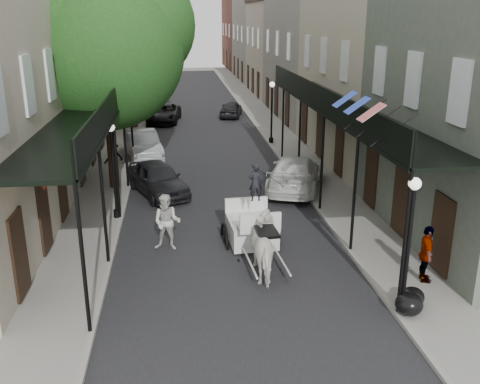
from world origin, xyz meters
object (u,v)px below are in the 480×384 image
object	(u,v)px
pedestrian_walking	(167,222)
car_right_near	(295,173)
car_left_near	(158,178)
lamppost_left	(114,169)
car_left_mid	(143,145)
lamppost_right_near	(408,244)
car_right_far	(231,109)
horse	(267,247)
carriage	(249,207)
pedestrian_sidewalk_right	(426,254)
tree_far	(135,43)
tree_near	(114,43)
pedestrian_sidewalk_left	(114,158)
car_left_far	(164,113)
lamppost_right_far	(272,111)

from	to	relation	value
pedestrian_walking	car_right_near	bearing A→B (deg)	59.79
car_left_near	lamppost_left	bearing A→B (deg)	-138.50
car_left_near	car_left_mid	xyz separation A→B (m)	(-1.00, 6.52, 0.03)
lamppost_right_near	car_right_far	distance (m)	29.75
horse	carriage	bearing A→B (deg)	-90.00
pedestrian_sidewalk_right	car_right_far	world-z (taller)	pedestrian_sidewalk_right
pedestrian_walking	car_right_far	world-z (taller)	pedestrian_walking
carriage	car_left_near	world-z (taller)	carriage
tree_far	car_left_near	size ratio (longest dim) A/B	2.00
tree_near	lamppost_left	world-z (taller)	tree_near
horse	pedestrian_sidewalk_right	xyz separation A→B (m)	(4.49, -1.17, 0.07)
pedestrian_sidewalk_right	pedestrian_sidewalk_left	bearing A→B (deg)	53.44
car_left_near	tree_far	bearing A→B (deg)	74.25
horse	car_right_far	bearing A→B (deg)	-97.11
carriage	car_left_mid	distance (m)	12.72
tree_near	pedestrian_walking	xyz separation A→B (m)	(2.09, -7.18, -5.51)
lamppost_left	pedestrian_walking	size ratio (longest dim) A/B	1.90
horse	car_left_far	world-z (taller)	horse
lamppost_right_far	lamppost_left	bearing A→B (deg)	-124.35
horse	tree_near	bearing A→B (deg)	-65.09
pedestrian_sidewalk_right	car_left_far	bearing A→B (deg)	31.27
tree_far	car_left_near	bearing A→B (deg)	-83.81
tree_far	car_left_mid	bearing A→B (deg)	-85.74
pedestrian_sidewalk_right	car_right_far	xyz separation A→B (m)	(-2.83, 28.12, -0.34)
tree_far	lamppost_right_near	world-z (taller)	tree_far
tree_far	car_right_far	distance (m)	9.28
lamppost_left	lamppost_right_far	size ratio (longest dim) A/B	1.00
pedestrian_sidewalk_left	pedestrian_sidewalk_right	xyz separation A→B (m)	(10.26, -12.65, 0.07)
tree_far	car_left_mid	xyz separation A→B (m)	(0.65, -8.66, -5.07)
lamppost_right_far	pedestrian_sidewalk_right	bearing A→B (deg)	-85.88
pedestrian_sidewalk_right	lamppost_left	bearing A→B (deg)	70.31
carriage	car_right_far	world-z (taller)	carriage
pedestrian_sidewalk_right	car_left_mid	size ratio (longest dim) A/B	0.37
lamppost_right_near	car_right_near	bearing A→B (deg)	92.60
tree_far	lamppost_right_far	world-z (taller)	tree_far
pedestrian_walking	carriage	bearing A→B (deg)	24.65
pedestrian_walking	car_right_near	world-z (taller)	pedestrian_walking
lamppost_right_far	car_right_near	bearing A→B (deg)	-93.18
lamppost_left	pedestrian_sidewalk_right	xyz separation A→B (m)	(9.53, -6.45, -1.06)
tree_near	lamppost_right_far	distance (m)	12.24
car_left_near	tree_near	bearing A→B (deg)	121.67
horse	car_right_near	bearing A→B (deg)	-111.43
car_left_far	car_left_mid	bearing A→B (deg)	-89.10
tree_near	car_left_mid	distance (m)	7.85
lamppost_left	pedestrian_sidewalk_right	bearing A→B (deg)	-34.09
lamppost_right_near	lamppost_left	xyz separation A→B (m)	(-8.20, 8.00, 0.00)
horse	tree_far	bearing A→B (deg)	-81.12
lamppost_left	carriage	world-z (taller)	lamppost_left
horse	carriage	distance (m)	2.87
car_left_near	car_left_far	xyz separation A→B (m)	(0.00, 17.03, -0.07)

